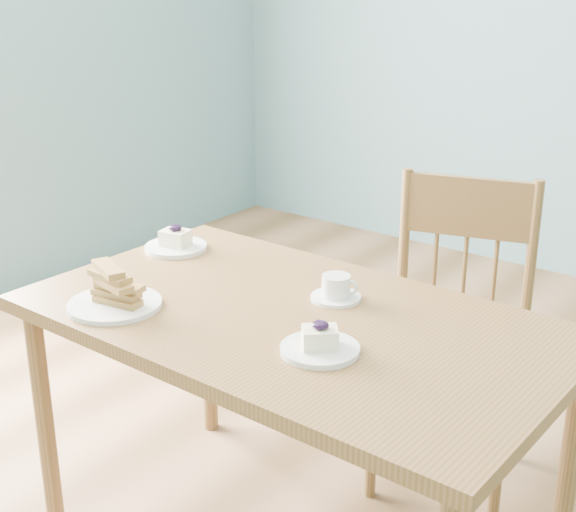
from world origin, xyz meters
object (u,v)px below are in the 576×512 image
(cheesecake_plate_near, at_px, (320,344))
(biscotti_plate, at_px, (114,294))
(dining_chair, at_px, (453,333))
(coffee_cup, at_px, (336,289))
(dining_table, at_px, (292,341))
(cheesecake_plate_far, at_px, (176,243))

(cheesecake_plate_near, relative_size, biscotti_plate, 0.75)
(dining_chair, relative_size, coffee_cup, 7.26)
(dining_table, relative_size, dining_chair, 1.44)
(dining_table, distance_m, dining_chair, 0.64)
(dining_table, xyz_separation_m, cheesecake_plate_far, (-0.56, 0.16, 0.09))
(cheesecake_plate_near, height_order, cheesecake_plate_far, cheesecake_plate_far)
(cheesecake_plate_near, xyz_separation_m, cheesecake_plate_far, (-0.72, 0.29, 0.00))
(coffee_cup, distance_m, biscotti_plate, 0.55)
(dining_table, bearing_deg, cheesecake_plate_near, -35.06)
(cheesecake_plate_near, xyz_separation_m, coffee_cup, (-0.14, 0.26, 0.01))
(dining_table, bearing_deg, biscotti_plate, -147.56)
(dining_chair, height_order, cheesecake_plate_far, dining_chair)
(dining_chair, relative_size, biscotti_plate, 3.98)
(cheesecake_plate_near, xyz_separation_m, biscotti_plate, (-0.54, -0.11, 0.02))
(dining_table, distance_m, biscotti_plate, 0.45)
(cheesecake_plate_far, xyz_separation_m, biscotti_plate, (0.18, -0.39, 0.02))
(dining_table, relative_size, cheesecake_plate_near, 7.62)
(cheesecake_plate_far, bearing_deg, dining_table, -16.49)
(cheesecake_plate_near, bearing_deg, dining_table, 143.97)
(cheesecake_plate_near, relative_size, cheesecake_plate_far, 0.95)
(dining_table, xyz_separation_m, cheesecake_plate_near, (0.17, -0.12, 0.09))
(cheesecake_plate_far, height_order, biscotti_plate, biscotti_plate)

